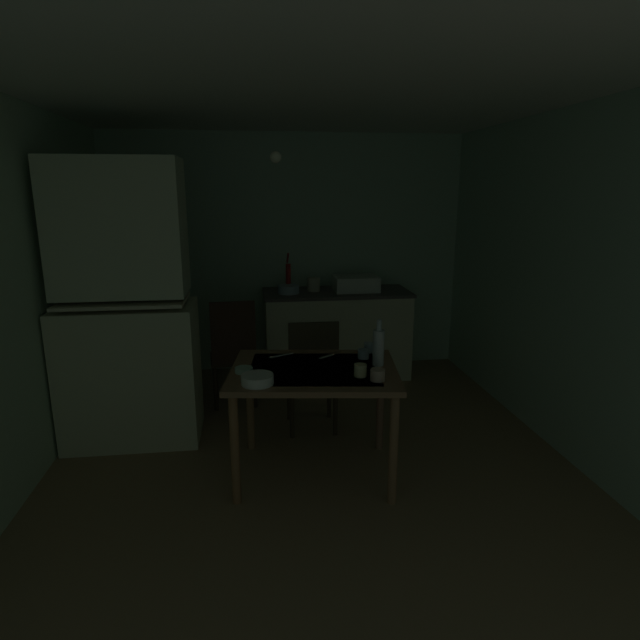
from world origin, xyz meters
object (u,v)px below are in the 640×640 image
at_px(hand_pump, 288,275).
at_px(dining_table, 315,383).
at_px(mixing_bowl_counter, 288,289).
at_px(chair_far_side, 312,374).
at_px(hutch_cabinet, 126,315).
at_px(serving_bowl_wide, 257,379).
at_px(sink_basin, 356,283).
at_px(chair_by_counter, 233,352).
at_px(glass_bottle, 378,347).
at_px(mug_tall, 378,375).

relative_size(hand_pump, dining_table, 0.33).
distance_m(mixing_bowl_counter, chair_far_side, 1.33).
height_order(hutch_cabinet, hand_pump, hutch_cabinet).
bearing_deg(dining_table, serving_bowl_wide, -147.88).
distance_m(sink_basin, chair_far_side, 1.51).
relative_size(hutch_cabinet, hand_pump, 5.40).
bearing_deg(mixing_bowl_counter, chair_by_counter, -130.34).
relative_size(hutch_cabinet, chair_by_counter, 2.17).
bearing_deg(serving_bowl_wide, glass_bottle, 17.27).
height_order(hutch_cabinet, sink_basin, hutch_cabinet).
bearing_deg(hutch_cabinet, glass_bottle, -21.91).
distance_m(chair_by_counter, glass_bottle, 1.64).
relative_size(chair_far_side, serving_bowl_wide, 4.77).
bearing_deg(sink_basin, glass_bottle, -96.90).
bearing_deg(serving_bowl_wide, chair_by_counter, 97.40).
xyz_separation_m(chair_by_counter, serving_bowl_wide, (0.19, -1.49, 0.28)).
relative_size(hutch_cabinet, sink_basin, 4.78).
relative_size(hand_pump, mixing_bowl_counter, 1.82).
distance_m(sink_basin, hand_pump, 0.69).
bearing_deg(mug_tall, hand_pump, 99.45).
distance_m(sink_basin, serving_bowl_wide, 2.41).
xyz_separation_m(hutch_cabinet, hand_pump, (1.29, 1.27, 0.07)).
bearing_deg(hand_pump, mixing_bowl_counter, -95.79).
distance_m(sink_basin, dining_table, 2.07).
distance_m(dining_table, glass_bottle, 0.48).
height_order(sink_basin, hand_pump, hand_pump).
bearing_deg(chair_by_counter, hutch_cabinet, -144.11).
xyz_separation_m(hand_pump, chair_by_counter, (-0.55, -0.73, -0.56)).
relative_size(dining_table, serving_bowl_wide, 6.06).
distance_m(serving_bowl_wide, glass_bottle, 0.84).
xyz_separation_m(hutch_cabinet, mug_tall, (1.67, -0.98, -0.20)).
bearing_deg(hutch_cabinet, mug_tall, -30.48).
bearing_deg(hand_pump, dining_table, -89.41).
xyz_separation_m(sink_basin, chair_far_side, (-0.60, -1.30, -0.48)).
xyz_separation_m(hutch_cabinet, sink_basin, (1.97, 1.22, -0.02)).
height_order(mixing_bowl_counter, dining_table, mixing_bowl_counter).
bearing_deg(chair_by_counter, mixing_bowl_counter, 49.66).
bearing_deg(chair_by_counter, sink_basin, 29.07).
distance_m(hand_pump, chair_by_counter, 1.07).
bearing_deg(dining_table, hutch_cabinet, 151.48).
height_order(dining_table, chair_far_side, chair_far_side).
distance_m(hand_pump, chair_far_side, 1.46).
bearing_deg(mug_tall, sink_basin, 82.13).
bearing_deg(hand_pump, hutch_cabinet, -135.59).
distance_m(chair_far_side, mug_tall, 1.00).
bearing_deg(sink_basin, hand_pump, 176.19).
height_order(hand_pump, chair_far_side, hand_pump).
bearing_deg(hutch_cabinet, hand_pump, 44.41).
xyz_separation_m(hutch_cabinet, chair_by_counter, (0.75, 0.54, -0.49)).
distance_m(hutch_cabinet, dining_table, 1.53).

